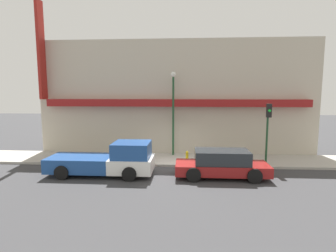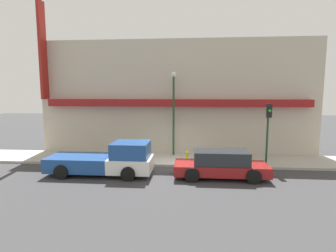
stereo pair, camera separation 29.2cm
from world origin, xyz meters
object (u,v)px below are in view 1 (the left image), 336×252
Objects in this scene: pickup_truck at (108,160)px; street_lamp at (173,104)px; parked_car at (222,164)px; traffic_light at (268,123)px; fire_hydrant at (187,156)px.

street_lamp is at bearing 53.31° from pickup_truck.
pickup_truck is 1.17× the size of parked_car.
traffic_light is at bearing 13.72° from pickup_truck.
fire_hydrant is 3.82m from street_lamp.
pickup_truck is at bearing -150.23° from fire_hydrant.
parked_car is at bearing -56.90° from street_lamp.
parked_car is 0.85× the size of street_lamp.
street_lamp is (-2.78, 4.26, 3.00)m from parked_car.
street_lamp is (-0.96, 1.81, 3.23)m from fire_hydrant.
fire_hydrant is at bearing 31.06° from pickup_truck.
street_lamp is 1.56× the size of traffic_light.
pickup_truck is 4.95m from fire_hydrant.
pickup_truck reaches higher than fire_hydrant.
parked_car is 4.04m from traffic_light.
traffic_light reaches higher than pickup_truck.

